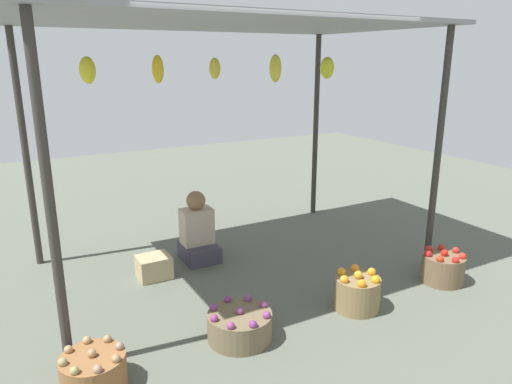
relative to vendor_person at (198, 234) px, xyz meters
name	(u,v)px	position (x,y,z in m)	size (l,w,h in m)	color
ground_plane	(232,264)	(0.26, -0.31, -0.30)	(14.00, 14.00, 0.00)	#595E52
market_stall_structure	(229,40)	(0.27, -0.30, 2.03)	(3.95, 2.40, 2.51)	#38332D
vendor_person	(198,234)	(0.00, 0.00, 0.00)	(0.36, 0.44, 0.78)	#3D3846
basket_potatoes	(94,371)	(-1.44, -1.66, -0.17)	(0.44, 0.44, 0.29)	brown
basket_purple_onions	(240,325)	(-0.31, -1.62, -0.18)	(0.52, 0.52, 0.28)	brown
basket_oranges	(357,292)	(0.82, -1.70, -0.14)	(0.40, 0.40, 0.36)	olive
basket_red_tomatoes	(443,268)	(1.92, -1.71, -0.15)	(0.41, 0.41, 0.34)	brown
wooden_crate_near_vendor	(154,267)	(-0.57, -0.22, -0.18)	(0.33, 0.28, 0.23)	tan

